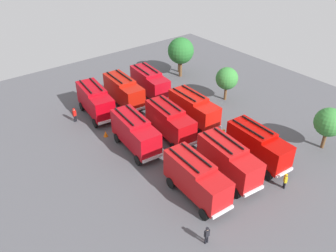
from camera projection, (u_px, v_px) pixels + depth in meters
The scene contains 19 objects.
ground_plane at pixel (168, 136), 40.91m from camera, with size 56.17×56.17×0.00m, color #4C4C51.
fire_truck_0 at pixel (95, 100), 43.91m from camera, with size 7.44×3.46×3.88m.
fire_truck_1 at pixel (135, 132), 37.68m from camera, with size 7.38×3.26×3.88m.
fire_truck_2 at pixel (196, 178), 31.31m from camera, with size 7.33×3.08×3.88m.
fire_truck_3 at pixel (124, 90), 46.29m from camera, with size 7.32×3.08×3.88m.
fire_truck_4 at pixel (170, 121), 39.62m from camera, with size 7.40×3.30×3.88m.
fire_truck_5 at pixel (229, 160), 33.55m from camera, with size 7.41×3.34×3.88m.
fire_truck_6 at pixel (150, 82), 48.50m from camera, with size 7.40×3.32×3.88m.
fire_truck_7 at pixel (194, 109), 42.12m from camera, with size 7.28×2.95×3.88m.
fire_truck_8 at pixel (258, 145), 35.67m from camera, with size 7.33×3.10×3.88m.
firefighter_0 at pixel (207, 235), 27.40m from camera, with size 0.27×0.42×1.67m.
firefighter_1 at pixel (75, 114), 43.14m from camera, with size 0.32×0.46×1.83m.
firefighter_2 at pixel (223, 136), 39.19m from camera, with size 0.48×0.41×1.78m.
firefighter_3 at pixel (285, 181), 32.87m from camera, with size 0.48×0.45×1.64m.
tree_0 at pixel (179, 53), 55.26m from camera, with size 3.10×3.10×4.81m.
tree_1 at pixel (181, 51), 53.26m from camera, with size 4.01×4.01×6.22m.
tree_2 at pixel (227, 79), 47.06m from camera, with size 3.04×3.04×4.72m.
tree_3 at pixel (329, 122), 37.22m from camera, with size 3.16×3.16×4.90m.
traffic_cone_0 at pixel (106, 134), 40.66m from camera, with size 0.51×0.51×0.73m, color #F2600C.
Camera 1 is at (26.77, -20.98, 22.77)m, focal length 37.21 mm.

